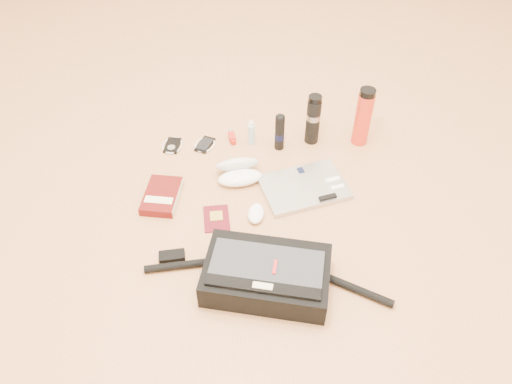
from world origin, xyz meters
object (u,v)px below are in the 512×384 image
at_px(messenger_bag, 266,275).
at_px(book, 162,196).
at_px(laptop, 304,187).
at_px(thermos_black, 313,119).
at_px(thermos_red, 363,117).

xyz_separation_m(messenger_bag, book, (-0.40, 0.42, -0.04)).
relative_size(laptop, book, 1.77).
height_order(messenger_bag, laptop, messenger_bag).
relative_size(messenger_bag, laptop, 2.19).
bearing_deg(messenger_bag, laptop, 79.85).
relative_size(book, thermos_black, 0.92).
relative_size(messenger_bag, thermos_black, 3.56).
bearing_deg(laptop, thermos_black, 62.19).
height_order(book, thermos_red, thermos_red).
distance_m(messenger_bag, thermos_black, 0.81).
bearing_deg(book, messenger_bag, -38.28).
height_order(messenger_bag, thermos_black, thermos_black).
relative_size(book, thermos_red, 0.80).
distance_m(thermos_black, thermos_red, 0.22).
distance_m(messenger_bag, laptop, 0.50).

